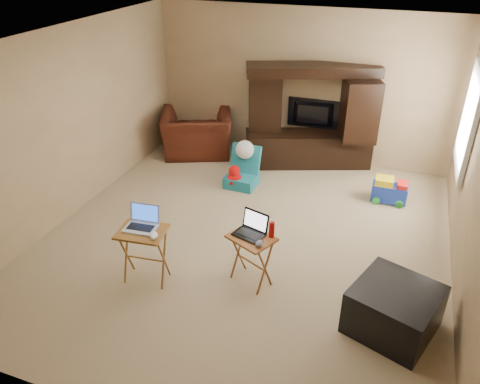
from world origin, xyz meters
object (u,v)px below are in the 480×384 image
at_px(recliner, 197,134).
at_px(child_rocker, 242,168).
at_px(push_toy, 390,190).
at_px(mouse_left, 154,236).
at_px(laptop_left, 140,220).
at_px(water_bottle, 272,229).
at_px(tray_table_right, 251,260).
at_px(television, 312,115).
at_px(plush_toy, 234,176).
at_px(laptop_right, 249,226).
at_px(ottoman, 394,310).
at_px(tray_table_left, 145,255).
at_px(entertainment_center, 310,117).
at_px(mouse_right, 260,244).

relative_size(recliner, child_rocker, 1.91).
xyz_separation_m(push_toy, mouse_left, (-2.26, -2.84, 0.50)).
relative_size(laptop_left, mouse_left, 2.58).
bearing_deg(water_bottle, tray_table_right, -158.20).
relative_size(television, mouse_left, 6.39).
height_order(plush_toy, laptop_left, laptop_left).
xyz_separation_m(television, laptop_right, (0.06, -3.42, -0.08)).
bearing_deg(push_toy, ottoman, -85.81).
bearing_deg(tray_table_left, television, 68.31).
bearing_deg(laptop_left, television, 69.14).
height_order(entertainment_center, plush_toy, entertainment_center).
xyz_separation_m(recliner, tray_table_left, (0.90, -3.35, -0.05)).
xyz_separation_m(recliner, plush_toy, (1.07, -0.96, -0.19)).
distance_m(plush_toy, laptop_right, 2.27).
height_order(plush_toy, ottoman, ottoman).
height_order(push_toy, laptop_right, laptop_right).
bearing_deg(mouse_left, entertainment_center, 77.15).
bearing_deg(plush_toy, tray_table_right, -64.46).
distance_m(entertainment_center, tray_table_left, 3.79).
distance_m(tray_table_left, mouse_right, 1.32).
bearing_deg(laptop_left, mouse_right, 4.51).
relative_size(push_toy, ottoman, 0.66).
bearing_deg(child_rocker, television, 61.24).
bearing_deg(television, tray_table_right, 89.33).
xyz_separation_m(push_toy, tray_table_left, (-2.45, -2.77, 0.14)).
bearing_deg(tray_table_right, tray_table_left, -137.06).
bearing_deg(mouse_left, ottoman, 5.55).
relative_size(push_toy, laptop_left, 1.46).
xyz_separation_m(child_rocker, tray_table_right, (0.88, -2.12, -0.00)).
bearing_deg(tray_table_left, entertainment_center, 67.50).
height_order(child_rocker, tray_table_left, tray_table_left).
xyz_separation_m(ottoman, mouse_right, (-1.42, 0.08, 0.39)).
height_order(entertainment_center, push_toy, entertainment_center).
distance_m(television, tray_table_right, 3.48).
bearing_deg(entertainment_center, recliner, 167.03).
bearing_deg(tray_table_left, recliner, 98.46).
height_order(tray_table_left, laptop_left, laptop_left).
height_order(tray_table_left, mouse_right, tray_table_left).
relative_size(television, laptop_left, 2.48).
distance_m(ottoman, tray_table_left, 2.69).
distance_m(ottoman, tray_table_right, 1.57).
height_order(entertainment_center, child_rocker, entertainment_center).
distance_m(push_toy, tray_table_right, 2.74).
distance_m(mouse_left, water_bottle, 1.26).
height_order(entertainment_center, ottoman, entertainment_center).
height_order(ottoman, mouse_right, mouse_right).
xyz_separation_m(plush_toy, tray_table_left, (-0.17, -2.40, 0.14)).
bearing_deg(mouse_left, mouse_right, 16.69).
relative_size(child_rocker, push_toy, 1.22).
xyz_separation_m(ottoman, mouse_left, (-2.50, -0.24, 0.45)).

